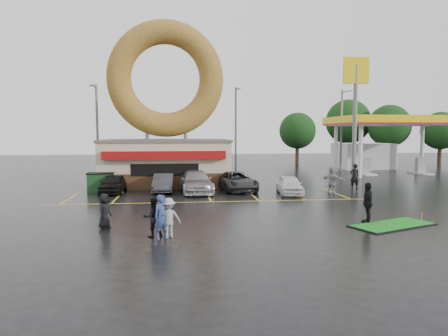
{
  "coord_description": "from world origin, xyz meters",
  "views": [
    {
      "loc": [
        -1.88,
        -20.82,
        4.22
      ],
      "look_at": [
        0.66,
        2.1,
        2.2
      ],
      "focal_mm": 32.0,
      "sensor_mm": 36.0,
      "label": 1
    }
  ],
  "objects": [
    {
      "name": "ground",
      "position": [
        0.0,
        0.0,
        0.0
      ],
      "size": [
        120.0,
        120.0,
        0.0
      ],
      "primitive_type": "plane",
      "color": "black",
      "rests_on": "ground"
    },
    {
      "name": "donut_shop",
      "position": [
        -3.0,
        12.97,
        4.46
      ],
      "size": [
        10.2,
        8.7,
        13.5
      ],
      "color": "#472B19",
      "rests_on": "ground"
    },
    {
      "name": "gas_station",
      "position": [
        20.0,
        20.94,
        3.7
      ],
      "size": [
        12.3,
        13.65,
        5.9
      ],
      "color": "silver",
      "rests_on": "ground"
    },
    {
      "name": "shell_sign",
      "position": [
        13.0,
        12.0,
        7.38
      ],
      "size": [
        2.2,
        0.36,
        10.6
      ],
      "color": "slate",
      "rests_on": "ground"
    },
    {
      "name": "streetlight_left",
      "position": [
        -10.0,
        19.92,
        4.78
      ],
      "size": [
        0.4,
        2.21,
        9.0
      ],
      "color": "slate",
      "rests_on": "ground"
    },
    {
      "name": "streetlight_mid",
      "position": [
        4.0,
        20.92,
        4.78
      ],
      "size": [
        0.4,
        2.21,
        9.0
      ],
      "color": "slate",
      "rests_on": "ground"
    },
    {
      "name": "streetlight_right",
      "position": [
        16.0,
        21.92,
        4.78
      ],
      "size": [
        0.4,
        2.21,
        9.0
      ],
      "color": "slate",
      "rests_on": "ground"
    },
    {
      "name": "tree_far_a",
      "position": [
        26.0,
        30.0,
        5.18
      ],
      "size": [
        5.6,
        5.6,
        8.0
      ],
      "color": "#332114",
      "rests_on": "ground"
    },
    {
      "name": "tree_far_b",
      "position": [
        32.0,
        28.0,
        4.53
      ],
      "size": [
        4.9,
        4.9,
        7.0
      ],
      "color": "#332114",
      "rests_on": "ground"
    },
    {
      "name": "tree_far_c",
      "position": [
        22.0,
        34.0,
        5.84
      ],
      "size": [
        6.3,
        6.3,
        9.0
      ],
      "color": "#332114",
      "rests_on": "ground"
    },
    {
      "name": "tree_far_d",
      "position": [
        14.0,
        32.0,
        4.53
      ],
      "size": [
        4.9,
        4.9,
        7.0
      ],
      "color": "#332114",
      "rests_on": "ground"
    },
    {
      "name": "car_black",
      "position": [
        -6.61,
        7.92,
        0.67
      ],
      "size": [
        1.64,
        3.96,
        1.34
      ],
      "primitive_type": "imported",
      "rotation": [
        0.0,
        0.0,
        -0.01
      ],
      "color": "black",
      "rests_on": "ground"
    },
    {
      "name": "car_dgrey",
      "position": [
        -3.07,
        8.0,
        0.66
      ],
      "size": [
        1.48,
        4.03,
        1.32
      ],
      "primitive_type": "imported",
      "rotation": [
        0.0,
        0.0,
        -0.02
      ],
      "color": "#2E2E30",
      "rests_on": "ground"
    },
    {
      "name": "car_silver",
      "position": [
        -0.76,
        7.56,
        0.76
      ],
      "size": [
        2.49,
        5.38,
        1.52
      ],
      "primitive_type": "imported",
      "rotation": [
        0.0,
        0.0,
        0.07
      ],
      "color": "#9B9A9F",
      "rests_on": "ground"
    },
    {
      "name": "car_grey",
      "position": [
        2.24,
        8.0,
        0.7
      ],
      "size": [
        2.94,
        5.27,
        1.39
      ],
      "primitive_type": "imported",
      "rotation": [
        0.0,
        0.0,
        0.13
      ],
      "color": "#29292B",
      "rests_on": "ground"
    },
    {
      "name": "car_white",
      "position": [
        5.64,
        5.9,
        0.65
      ],
      "size": [
        1.95,
        3.99,
        1.31
      ],
      "primitive_type": "imported",
      "rotation": [
        0.0,
        0.0,
        -0.11
      ],
      "color": "silver",
      "rests_on": "ground"
    },
    {
      "name": "person_blue",
      "position": [
        -2.63,
        -4.95,
        0.89
      ],
      "size": [
        0.77,
        0.68,
        1.77
      ],
      "primitive_type": "imported",
      "rotation": [
        0.0,
        0.0,
        0.49
      ],
      "color": "navy",
      "rests_on": "ground"
    },
    {
      "name": "person_blackjkt",
      "position": [
        -3.0,
        -4.62,
        0.81
      ],
      "size": [
        0.95,
        0.85,
        1.62
      ],
      "primitive_type": "imported",
      "rotation": [
        0.0,
        0.0,
        3.49
      ],
      "color": "black",
      "rests_on": "ground"
    },
    {
      "name": "person_hoodie",
      "position": [
        -2.36,
        -4.81,
        0.81
      ],
      "size": [
        1.18,
        0.9,
        1.62
      ],
      "primitive_type": "imported",
      "rotation": [
        0.0,
        0.0,
        3.46
      ],
      "color": "#949597",
      "rests_on": "ground"
    },
    {
      "name": "person_bystander",
      "position": [
        -5.22,
        -2.95,
        0.78
      ],
      "size": [
        0.75,
        0.89,
        1.56
      ],
      "primitive_type": "imported",
      "rotation": [
        0.0,
        0.0,
        1.18
      ],
      "color": "black",
      "rests_on": "ground"
    },
    {
      "name": "person_cameraman",
      "position": [
        6.84,
        -3.21,
        0.96
      ],
      "size": [
        0.76,
        1.21,
        1.92
      ],
      "primitive_type": "imported",
      "rotation": [
        0.0,
        0.0,
        -1.85
      ],
      "color": "black",
      "rests_on": "ground"
    },
    {
      "name": "person_walker_near",
      "position": [
        8.65,
        5.71,
        0.97
      ],
      "size": [
        1.51,
        1.8,
        1.94
      ],
      "primitive_type": "imported",
      "rotation": [
        0.0,
        0.0,
        2.19
      ],
      "color": "gray",
      "rests_on": "ground"
    },
    {
      "name": "person_walker_far",
      "position": [
        11.17,
        7.74,
        0.96
      ],
      "size": [
        0.74,
        0.51,
        1.93
      ],
      "primitive_type": "imported",
      "rotation": [
        0.0,
        0.0,
        3.07
      ],
      "color": "black",
      "rests_on": "ground"
    },
    {
      "name": "dumpster",
      "position": [
        -7.61,
        8.64,
        0.65
      ],
      "size": [
        1.92,
        1.39,
        1.3
      ],
      "primitive_type": "cube",
      "rotation": [
        0.0,
        0.0,
        0.11
      ],
      "color": "#183F1D",
      "rests_on": "ground"
    },
    {
      "name": "putting_green",
      "position": [
        7.78,
        -3.83,
        0.03
      ],
      "size": [
        4.41,
        3.12,
        0.51
      ],
      "color": "black",
      "rests_on": "ground"
    }
  ]
}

